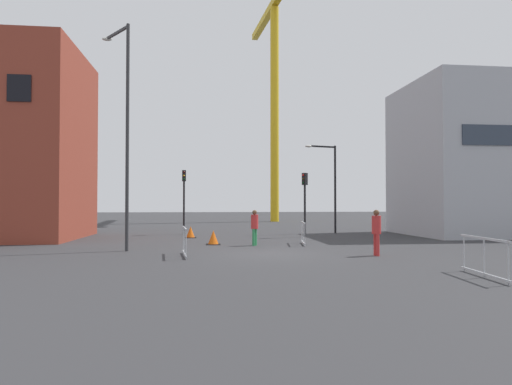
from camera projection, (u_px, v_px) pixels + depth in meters
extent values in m
plane|color=#333335|center=(271.00, 254.00, 17.74)|extent=(160.00, 160.00, 0.00)
cube|color=black|center=(19.00, 88.00, 21.52)|extent=(1.10, 0.06, 1.30)
cube|color=#A8AAB2|center=(511.00, 160.00, 28.64)|extent=(13.34, 7.69, 9.42)
cylinder|color=gold|center=(275.00, 114.00, 48.49)|extent=(0.90, 0.90, 23.15)
cube|color=gold|center=(269.00, 14.00, 51.36)|extent=(2.19, 15.19, 0.70)
cylinder|color=#2D2D30|center=(127.00, 137.00, 18.81)|extent=(0.14, 0.14, 9.50)
cube|color=#2D2D30|center=(117.00, 33.00, 19.62)|extent=(1.26, 1.62, 0.10)
ellipsoid|color=silver|center=(107.00, 39.00, 20.33)|extent=(0.44, 0.24, 0.16)
cylinder|color=black|center=(335.00, 189.00, 29.80)|extent=(0.14, 0.14, 5.78)
cube|color=black|center=(322.00, 147.00, 29.52)|extent=(1.93, 0.58, 0.10)
ellipsoid|color=silver|center=(309.00, 146.00, 29.17)|extent=(0.44, 0.24, 0.16)
cylinder|color=black|center=(305.00, 211.00, 26.29)|extent=(0.12, 0.12, 3.04)
cube|color=black|center=(305.00, 179.00, 26.34)|extent=(0.37, 0.37, 0.70)
sphere|color=red|center=(303.00, 175.00, 26.20)|extent=(0.11, 0.11, 0.11)
sphere|color=#3C2905|center=(303.00, 179.00, 26.20)|extent=(0.11, 0.11, 0.11)
sphere|color=#07330F|center=(303.00, 183.00, 26.19)|extent=(0.11, 0.11, 0.11)
cylinder|color=black|center=(184.00, 208.00, 28.58)|extent=(0.12, 0.12, 3.37)
cube|color=black|center=(184.00, 176.00, 28.63)|extent=(0.25, 0.29, 0.70)
sphere|color=#390605|center=(184.00, 172.00, 28.46)|extent=(0.11, 0.11, 0.11)
sphere|color=#F2A514|center=(184.00, 176.00, 28.46)|extent=(0.11, 0.11, 0.11)
sphere|color=#07330F|center=(184.00, 179.00, 28.45)|extent=(0.11, 0.11, 0.11)
cylinder|color=red|center=(375.00, 245.00, 17.14)|extent=(0.14, 0.14, 0.83)
cylinder|color=red|center=(378.00, 245.00, 16.94)|extent=(0.14, 0.14, 0.83)
cylinder|color=red|center=(376.00, 225.00, 17.06)|extent=(0.34, 0.34, 0.69)
sphere|color=brown|center=(376.00, 213.00, 17.07)|extent=(0.22, 0.22, 0.22)
cylinder|color=#2D844C|center=(255.00, 237.00, 21.18)|extent=(0.14, 0.14, 0.79)
cylinder|color=#2D844C|center=(254.00, 237.00, 21.00)|extent=(0.14, 0.14, 0.79)
cylinder|color=red|center=(255.00, 222.00, 21.11)|extent=(0.34, 0.34, 0.66)
sphere|color=brown|center=(255.00, 212.00, 21.12)|extent=(0.21, 0.21, 0.21)
cube|color=#B2B5BA|center=(484.00, 238.00, 12.08)|extent=(0.30, 2.49, 0.06)
cube|color=#B2B5BA|center=(484.00, 274.00, 12.05)|extent=(0.30, 2.49, 0.06)
cylinder|color=#B2B5BA|center=(508.00, 264.00, 10.94)|extent=(0.04, 0.04, 1.05)
cylinder|color=#B2B5BA|center=(484.00, 258.00, 12.06)|extent=(0.04, 0.04, 1.05)
cylinder|color=#B2B5BA|center=(464.00, 253.00, 13.19)|extent=(0.04, 0.04, 1.05)
cube|color=#B2B5BA|center=(303.00, 223.00, 21.68)|extent=(0.33, 2.00, 0.06)
cube|color=#B2B5BA|center=(303.00, 242.00, 21.65)|extent=(0.33, 2.00, 0.06)
cylinder|color=#B2B5BA|center=(305.00, 235.00, 20.76)|extent=(0.04, 0.04, 1.05)
cylinder|color=#B2B5BA|center=(303.00, 234.00, 21.66)|extent=(0.04, 0.04, 1.05)
cylinder|color=#B2B5BA|center=(302.00, 232.00, 22.57)|extent=(0.04, 0.04, 1.05)
cube|color=#9EA0A5|center=(185.00, 228.00, 16.91)|extent=(0.28, 2.24, 0.06)
cube|color=#9EA0A5|center=(185.00, 254.00, 16.89)|extent=(0.28, 2.24, 0.06)
cylinder|color=#9EA0A5|center=(186.00, 245.00, 15.91)|extent=(0.04, 0.04, 1.05)
cylinder|color=#9EA0A5|center=(185.00, 242.00, 16.89)|extent=(0.04, 0.04, 1.05)
cylinder|color=#9EA0A5|center=(183.00, 240.00, 17.88)|extent=(0.04, 0.04, 1.05)
cube|color=black|center=(213.00, 244.00, 21.64)|extent=(0.67, 0.67, 0.03)
cone|color=#E55B0F|center=(213.00, 237.00, 21.65)|extent=(0.52, 0.52, 0.68)
cube|color=black|center=(191.00, 237.00, 25.84)|extent=(0.65, 0.65, 0.03)
cone|color=#E55B0F|center=(191.00, 232.00, 25.85)|extent=(0.50, 0.50, 0.66)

